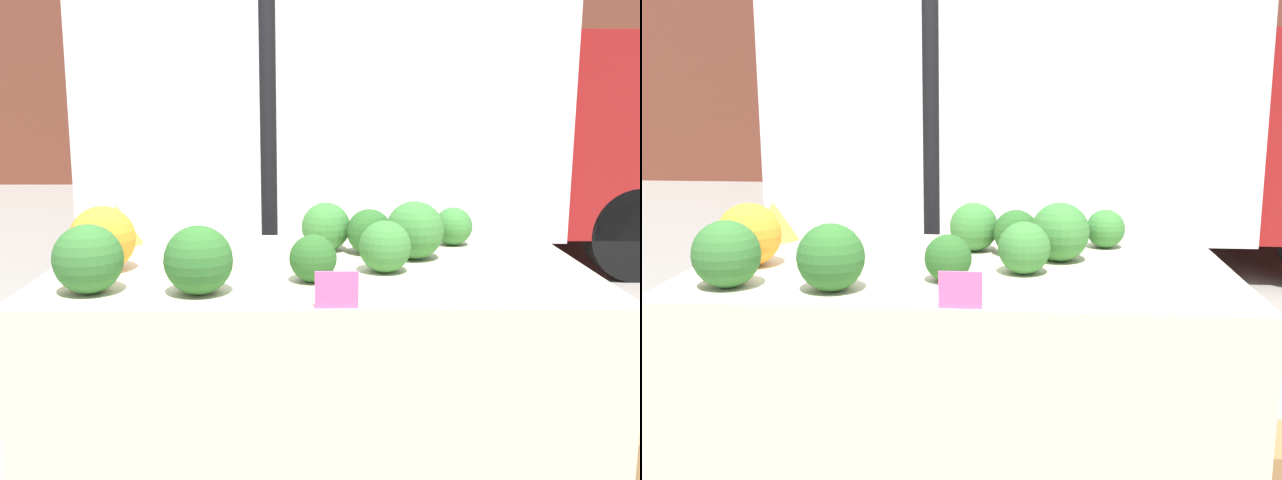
% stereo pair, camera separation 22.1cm
% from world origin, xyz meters
% --- Properties ---
extents(tent_pole, '(0.07, 0.07, 2.52)m').
position_xyz_m(tent_pole, '(-0.21, 0.89, 1.26)').
color(tent_pole, black).
rests_on(tent_pole, ground_plane).
extents(parked_truck, '(5.03, 2.26, 2.45)m').
position_xyz_m(parked_truck, '(0.58, 4.21, 1.31)').
color(parked_truck, white).
rests_on(parked_truck, ground_plane).
extents(market_table, '(1.65, 0.97, 0.90)m').
position_xyz_m(market_table, '(0.00, -0.07, 0.79)').
color(market_table, beige).
rests_on(market_table, ground_plane).
extents(orange_cauliflower, '(0.20, 0.20, 0.20)m').
position_xyz_m(orange_cauliflower, '(-0.66, -0.07, 1.00)').
color(orange_cauliflower, orange).
rests_on(orange_cauliflower, market_table).
extents(romanesco_head, '(0.17, 0.17, 0.14)m').
position_xyz_m(romanesco_head, '(-0.72, 0.33, 0.97)').
color(romanesco_head, '#93B238').
rests_on(romanesco_head, market_table).
extents(broccoli_head_0, '(0.15, 0.15, 0.15)m').
position_xyz_m(broccoli_head_0, '(0.17, 0.16, 0.97)').
color(broccoli_head_0, '#285B23').
rests_on(broccoli_head_0, market_table).
extents(broccoli_head_1, '(0.16, 0.16, 0.16)m').
position_xyz_m(broccoli_head_1, '(0.19, -0.10, 0.98)').
color(broccoli_head_1, '#387533').
rests_on(broccoli_head_1, market_table).
extents(broccoli_head_2, '(0.19, 0.19, 0.19)m').
position_xyz_m(broccoli_head_2, '(0.31, 0.08, 0.99)').
color(broccoli_head_2, '#387533').
rests_on(broccoli_head_2, market_table).
extents(broccoli_head_3, '(0.19, 0.19, 0.19)m').
position_xyz_m(broccoli_head_3, '(-0.33, -0.34, 0.99)').
color(broccoli_head_3, '#2D6628').
rests_on(broccoli_head_3, market_table).
extents(broccoli_head_4, '(0.14, 0.14, 0.14)m').
position_xyz_m(broccoli_head_4, '(-0.02, -0.21, 0.97)').
color(broccoli_head_4, '#285B23').
rests_on(broccoli_head_4, market_table).
extents(broccoli_head_5, '(0.17, 0.17, 0.17)m').
position_xyz_m(broccoli_head_5, '(0.02, 0.21, 0.98)').
color(broccoli_head_5, '#387533').
rests_on(broccoli_head_5, market_table).
extents(broccoli_head_6, '(0.13, 0.13, 0.13)m').
position_xyz_m(broccoli_head_6, '(0.34, 0.24, 0.96)').
color(broccoli_head_6, '#336B2D').
rests_on(broccoli_head_6, market_table).
extents(broccoli_head_7, '(0.19, 0.19, 0.19)m').
position_xyz_m(broccoli_head_7, '(-0.63, -0.32, 0.99)').
color(broccoli_head_7, '#336B2D').
rests_on(broccoli_head_7, market_table).
extents(broccoli_head_8, '(0.13, 0.13, 0.13)m').
position_xyz_m(broccoli_head_8, '(0.47, 0.30, 0.96)').
color(broccoli_head_8, '#387533').
rests_on(broccoli_head_8, market_table).
extents(price_sign, '(0.11, 0.01, 0.10)m').
position_xyz_m(price_sign, '(0.04, -0.47, 0.95)').
color(price_sign, '#F45B9E').
rests_on(price_sign, market_table).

